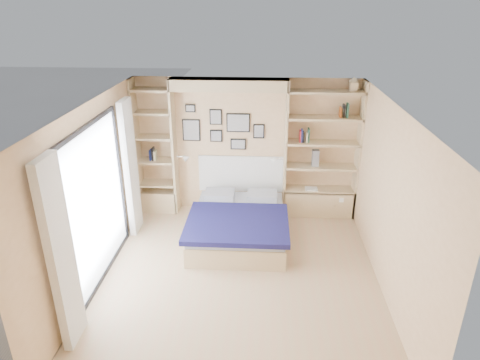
{
  "coord_description": "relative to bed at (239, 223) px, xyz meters",
  "views": [
    {
      "loc": [
        0.32,
        -5.16,
        3.75
      ],
      "look_at": [
        -0.04,
        0.9,
        1.16
      ],
      "focal_mm": 32.0,
      "sensor_mm": 36.0,
      "label": 1
    }
  ],
  "objects": [
    {
      "name": "bed",
      "position": [
        0.0,
        0.0,
        0.0
      ],
      "size": [
        1.62,
        2.11,
        1.07
      ],
      "color": "tan",
      "rests_on": "ground"
    },
    {
      "name": "deck_chair",
      "position": [
        -2.88,
        -0.85,
        0.07
      ],
      "size": [
        0.64,
        0.81,
        0.72
      ],
      "rotation": [
        0.0,
        0.0,
        0.33
      ],
      "color": "tan",
      "rests_on": "ground"
    },
    {
      "name": "shelf_decor",
      "position": [
        1.13,
        0.94,
        1.4
      ],
      "size": [
        3.63,
        0.23,
        2.03
      ],
      "color": "#A51E1E",
      "rests_on": "ground"
    },
    {
      "name": "ground",
      "position": [
        0.08,
        -1.13,
        -0.27
      ],
      "size": [
        4.5,
        4.5,
        0.0
      ],
      "primitive_type": "plane",
      "color": "tan",
      "rests_on": "ground"
    },
    {
      "name": "room_shell",
      "position": [
        -0.31,
        0.39,
        0.81
      ],
      "size": [
        4.5,
        4.5,
        4.5
      ],
      "color": "#E6BC8B",
      "rests_on": "ground"
    },
    {
      "name": "deck",
      "position": [
        -3.52,
        -1.13,
        -0.27
      ],
      "size": [
        3.2,
        4.0,
        0.05
      ],
      "primitive_type": "cube",
      "color": "#726454",
      "rests_on": "ground"
    },
    {
      "name": "photo_gallery",
      "position": [
        -0.37,
        1.09,
        1.34
      ],
      "size": [
        1.48,
        0.02,
        0.82
      ],
      "color": "black",
      "rests_on": "ground"
    },
    {
      "name": "reading_lamps",
      "position": [
        -0.22,
        0.87,
        0.84
      ],
      "size": [
        1.92,
        0.12,
        0.15
      ],
      "color": "silver",
      "rests_on": "ground"
    }
  ]
}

